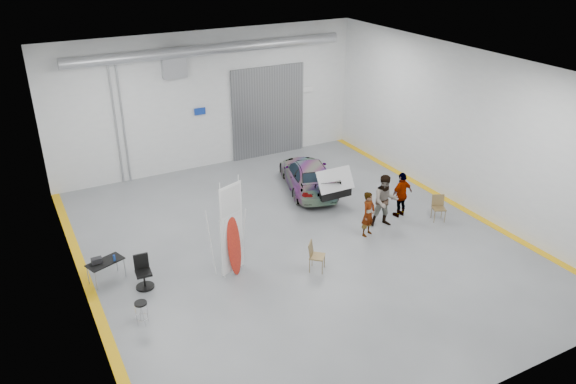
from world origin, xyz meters
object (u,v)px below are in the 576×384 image
shop_stool (142,313)px  work_table (103,262)px  surfboard_display (230,238)px  folding_chair_near (317,262)px  person_a (368,214)px  person_b (385,201)px  office_chair (143,274)px  sedan_car (308,175)px  person_c (402,195)px  folding_chair_far (438,213)px

shop_stool → work_table: (-0.47, 2.58, 0.33)m
surfboard_display → folding_chair_near: surfboard_display is taller
person_a → surfboard_display: bearing=159.1°
person_a → shop_stool: (-8.28, -1.17, -0.47)m
person_b → office_chair: 8.72m
sedan_car → person_b: size_ratio=2.21×
shop_stool → folding_chair_near: bearing=0.7°
sedan_car → work_table: size_ratio=3.63×
office_chair → sedan_car: bearing=29.9°
shop_stool → work_table: bearing=100.3°
sedan_car → surfboard_display: bearing=56.0°
work_table → office_chair: office_chair is taller
person_b → work_table: 9.74m
person_c → shop_stool: 10.37m
sedan_car → office_chair: sedan_car is taller
person_b → folding_chair_near: bearing=-138.7°
person_a → sedan_car: bearing=67.4°
sedan_car → office_chair: (-7.83, -3.73, -0.18)m
surfboard_display → folding_chair_near: 2.86m
surfboard_display → folding_chair_near: bearing=-44.2°
sedan_car → person_a: person_a is taller
person_a → person_b: 0.98m
sedan_car → shop_stool: size_ratio=6.16×
person_a → shop_stool: size_ratio=2.32×
folding_chair_near → surfboard_display: bearing=108.8°
person_b → folding_chair_near: person_b is taller
person_b → shop_stool: bearing=-150.6°
folding_chair_near → work_table: size_ratio=0.82×
sedan_car → work_table: bearing=34.3°
person_b → surfboard_display: 6.13m
folding_chair_far → shop_stool: folding_chair_far is taller
person_a → person_b: person_b is taller
person_b → folding_chair_near: size_ratio=2.01×
person_b → work_table: person_b is taller
office_chair → person_a: bearing=0.4°
person_a → surfboard_display: (-5.19, -0.08, 0.49)m
person_c → folding_chair_far: bearing=129.9°
sedan_car → surfboard_display: surfboard_display is taller
sedan_car → work_table: 9.26m
person_c → surfboard_display: (-7.11, -0.69, 0.43)m
person_c → shop_stool: size_ratio=2.48×
sedan_car → person_b: person_b is taller
folding_chair_near → person_c: bearing=-28.5°
sedan_car → person_c: (1.86, -3.68, 0.25)m
shop_stool → folding_chair_far: bearing=4.3°
folding_chair_near → office_chair: (-5.06, 1.66, 0.15)m
person_a → folding_chair_near: size_ratio=1.68×
person_b → shop_stool: person_b is taller
folding_chair_far → person_c: bearing=162.1°
work_table → person_a: bearing=-9.2°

